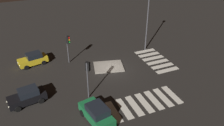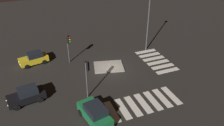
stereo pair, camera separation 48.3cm
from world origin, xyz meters
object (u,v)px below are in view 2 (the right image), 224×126
car_yellow (34,58)px  traffic_light_west (68,43)px  traffic_island (109,67)px  traffic_light_south (87,71)px  car_black (27,95)px  car_green (95,113)px  street_lamp (149,11)px

car_yellow → traffic_light_west: (4.55, -1.42, 2.14)m
traffic_island → car_yellow: bearing=153.0°
car_yellow → traffic_light_south: (4.73, -9.35, 2.42)m
car_yellow → car_black: size_ratio=0.99×
car_green → traffic_light_west: size_ratio=1.11×
traffic_island → car_black: 10.85m
traffic_light_west → street_lamp: 11.73m
car_green → traffic_light_south: 4.39m
car_yellow → traffic_light_west: 5.23m
traffic_island → car_green: size_ratio=1.01×
car_green → traffic_light_west: bearing=-12.4°
traffic_island → traffic_light_west: bearing=144.4°
car_black → traffic_light_south: (6.12, -1.47, 2.41)m
traffic_light_west → car_black: bearing=-92.0°
car_yellow → traffic_light_south: size_ratio=0.92×
traffic_light_west → traffic_island: bearing=5.0°
street_lamp → car_black: bearing=-161.0°
car_green → car_black: car_green is taller
car_black → traffic_light_west: traffic_light_west is taller
traffic_island → car_yellow: (-8.90, 4.54, 0.70)m
traffic_light_west → traffic_light_south: size_ratio=0.91×
car_green → street_lamp: (11.60, 11.09, 5.08)m
car_yellow → car_black: 8.00m
street_lamp → traffic_island: bearing=-159.6°
car_yellow → car_black: (-1.39, -7.88, 0.02)m
car_yellow → street_lamp: 16.81m
street_lamp → traffic_light_west: bearing=177.3°
traffic_island → car_yellow: car_yellow is taller
car_yellow → car_green: bearing=96.9°
car_black → traffic_light_south: size_ratio=0.93×
traffic_island → car_yellow: size_ratio=1.11×
car_yellow → street_lamp: street_lamp is taller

